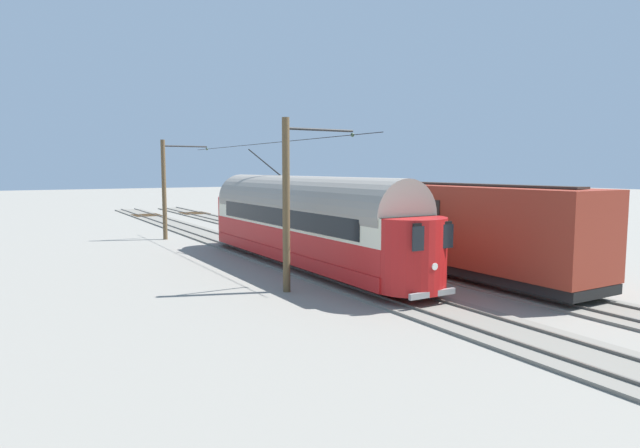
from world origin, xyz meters
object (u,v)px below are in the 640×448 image
object	(u,v)px
vintage_streetcar	(303,220)
switch_stand	(284,221)
catenary_pole_foreground	(166,187)
boxcar_adjacent	(447,225)
catenary_pole_mid_near	(289,201)

from	to	relation	value
vintage_streetcar	switch_stand	world-z (taller)	vintage_streetcar
catenary_pole_foreground	switch_stand	distance (m)	9.62
vintage_streetcar	boxcar_adjacent	distance (m)	6.56
vintage_streetcar	boxcar_adjacent	size ratio (longest dim) A/B	1.26
catenary_pole_mid_near	switch_stand	world-z (taller)	catenary_pole_mid_near
catenary_pole_foreground	switch_stand	xyz separation A→B (m)	(-9.16, -1.05, -2.73)
vintage_streetcar	catenary_pole_foreground	xyz separation A→B (m)	(2.85, -13.49, 1.17)
boxcar_adjacent	catenary_pole_mid_near	world-z (taller)	catenary_pole_mid_near
catenary_pole_foreground	switch_stand	bearing A→B (deg)	-173.45
catenary_pole_mid_near	switch_stand	bearing A→B (deg)	-116.14
catenary_pole_mid_near	vintage_streetcar	bearing A→B (deg)	-124.69
boxcar_adjacent	vintage_streetcar	bearing A→B (deg)	-43.68
boxcar_adjacent	catenary_pole_foreground	distance (m)	19.60
catenary_pole_foreground	boxcar_adjacent	bearing A→B (deg)	112.85
vintage_streetcar	switch_stand	distance (m)	15.93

